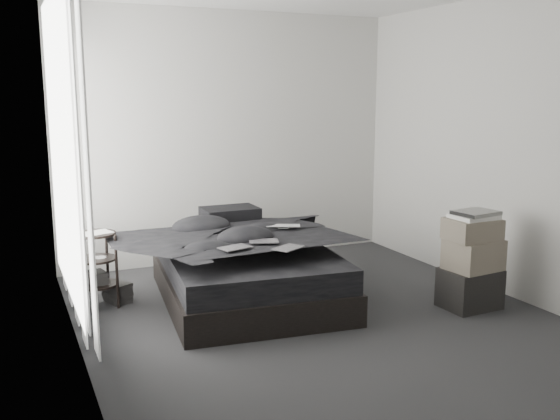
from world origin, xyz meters
name	(u,v)px	position (x,y,z in m)	size (l,w,h in m)	color
floor	(322,321)	(0.00, 0.00, 0.00)	(3.60, 4.20, 0.01)	#2A2A2C
wall_back	(229,138)	(0.00, 2.10, 1.30)	(3.60, 0.01, 2.60)	beige
wall_front	(546,198)	(0.00, -2.10, 1.30)	(3.60, 0.01, 2.60)	beige
wall_left	(72,167)	(-1.80, 0.00, 1.30)	(0.01, 4.20, 2.60)	beige
wall_right	(508,147)	(1.80, 0.00, 1.30)	(0.01, 4.20, 2.60)	beige
window_left	(62,148)	(-1.78, 0.90, 1.35)	(0.02, 2.00, 2.30)	white
curtain_left	(69,157)	(-1.73, 0.90, 1.28)	(0.06, 2.12, 2.48)	white
bed	(247,286)	(-0.35, 0.72, 0.13)	(1.40, 1.84, 0.25)	black
mattress	(247,261)	(-0.35, 0.72, 0.35)	(1.34, 1.79, 0.20)	black
duvet	(248,238)	(-0.35, 0.67, 0.56)	(1.36, 1.58, 0.21)	black
pillow_lower	(223,226)	(-0.31, 1.43, 0.51)	(0.56, 0.38, 0.13)	black
pillow_upper	(230,213)	(-0.25, 1.41, 0.63)	(0.52, 0.36, 0.12)	black
laptop	(283,220)	(0.00, 0.72, 0.67)	(0.30, 0.19, 0.02)	silver
comic_a	(235,239)	(-0.62, 0.25, 0.67)	(0.23, 0.15, 0.01)	black
comic_b	(264,232)	(-0.34, 0.36, 0.67)	(0.23, 0.15, 0.01)	black
comic_c	(288,238)	(-0.26, 0.08, 0.68)	(0.23, 0.15, 0.01)	black
side_stand	(97,271)	(-1.55, 1.06, 0.31)	(0.34, 0.34, 0.62)	black
papers	(96,233)	(-1.54, 1.06, 0.63)	(0.24, 0.18, 0.01)	white
floor_books	(117,293)	(-1.38, 1.12, 0.08)	(0.16, 0.23, 0.16)	black
box_lower	(470,288)	(1.27, -0.22, 0.16)	(0.45, 0.35, 0.33)	black
box_mid	(473,254)	(1.28, -0.23, 0.46)	(0.42, 0.33, 0.25)	#6D6456
box_upper	(472,229)	(1.26, -0.22, 0.67)	(0.40, 0.32, 0.17)	#6D6456
art_book_white	(474,217)	(1.27, -0.22, 0.77)	(0.34, 0.27, 0.03)	silver
art_book_snake	(476,213)	(1.28, -0.23, 0.81)	(0.33, 0.26, 0.03)	silver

